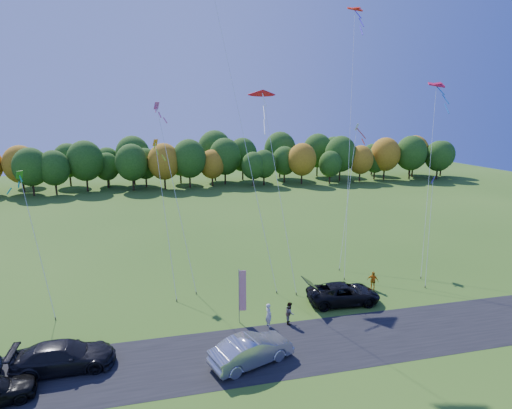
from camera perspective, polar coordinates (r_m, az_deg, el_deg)
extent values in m
plane|color=#2E5717|center=(29.99, 2.72, -15.70)|extent=(160.00, 160.00, 0.00)
cube|color=black|center=(26.69, 5.21, -19.62)|extent=(90.00, 6.00, 0.01)
imported|color=black|center=(32.27, 12.37, -12.31)|extent=(5.74, 2.93, 1.55)
imported|color=#AAAAAE|center=(24.81, -0.64, -20.07)|extent=(5.31, 3.32, 1.65)
imported|color=black|center=(26.70, -25.74, -18.93)|extent=(5.59, 2.35, 1.61)
imported|color=beige|center=(28.38, 1.80, -15.51)|extent=(0.55, 0.70, 1.69)
imported|color=gray|center=(28.88, 4.83, -15.17)|extent=(0.76, 0.88, 1.56)
imported|color=orange|center=(35.09, 16.34, -10.40)|extent=(0.95, 0.91, 1.59)
cylinder|color=#999999|center=(28.36, -2.44, -12.96)|extent=(0.06, 0.06, 3.96)
cube|color=red|center=(28.20, -1.93, -12.22)|extent=(0.49, 0.10, 2.97)
cube|color=navy|center=(27.78, -1.96, -10.13)|extent=(0.49, 0.09, 0.77)
cylinder|color=#4C3F33|center=(33.42, 2.97, -12.38)|extent=(0.08, 0.08, 0.20)
cylinder|color=#4C3F33|center=(36.69, 12.49, -10.31)|extent=(0.08, 0.08, 0.20)
cube|color=#FF250E|center=(49.33, 13.94, 25.45)|extent=(3.39, 1.18, 1.28)
cylinder|color=#4C3F33|center=(33.23, 5.77, -12.58)|extent=(0.08, 0.08, 0.20)
cone|color=red|center=(38.79, 0.91, 15.76)|extent=(2.68, 2.05, 2.94)
cylinder|color=#4C3F33|center=(38.95, 22.48, -9.63)|extent=(0.08, 0.08, 0.20)
cube|color=#E01843|center=(45.58, 24.38, 15.30)|extent=(3.27, 1.14, 1.25)
cylinder|color=#4C3F33|center=(32.64, -11.27, -13.26)|extent=(0.08, 0.08, 0.20)
cube|color=orange|center=(36.99, -14.19, 8.57)|extent=(1.04, 1.04, 1.23)
cylinder|color=#4C3F33|center=(32.76, -26.73, -14.36)|extent=(0.08, 0.08, 0.20)
cube|color=#298616|center=(34.89, -30.71, 3.67)|extent=(1.05, 1.05, 1.24)
cylinder|color=#4C3F33|center=(38.64, 11.81, -9.07)|extent=(0.08, 0.08, 0.20)
cube|color=silver|center=(43.79, 14.19, 10.69)|extent=(1.20, 1.20, 1.42)
cylinder|color=#4C3F33|center=(33.59, -8.54, -12.37)|extent=(0.08, 0.08, 0.20)
cube|color=#DB499D|center=(36.65, -14.03, 13.53)|extent=(1.07, 1.07, 1.27)
cylinder|color=#4C3F33|center=(37.15, 23.00, -10.76)|extent=(0.08, 0.08, 0.20)
cube|color=#2E0CB4|center=(38.35, 23.96, 3.21)|extent=(0.99, 0.99, 1.17)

